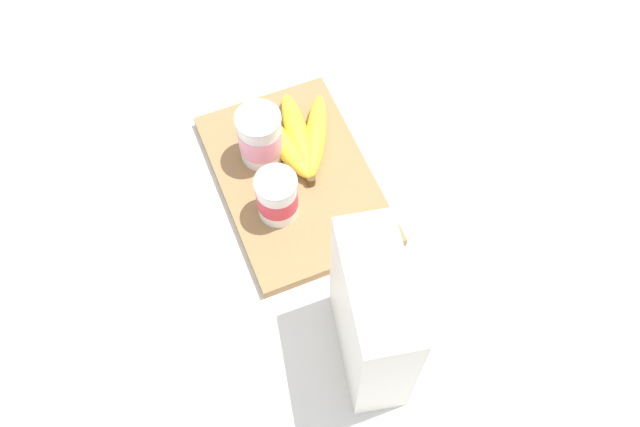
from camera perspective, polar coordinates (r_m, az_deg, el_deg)
name	(u,v)px	position (r m, az deg, el deg)	size (l,w,h in m)	color
ground_plane	(296,182)	(1.14, -1.99, 2.52)	(2.40, 2.40, 0.00)	silver
cutting_board	(295,179)	(1.13, -2.00, 2.79)	(0.34, 0.23, 0.02)	#A37A4C
cereal_box	(372,318)	(0.91, 4.24, -8.43)	(0.18, 0.07, 0.24)	white
yogurt_cup_front	(277,197)	(1.05, -3.48, 1.36)	(0.06, 0.06, 0.09)	white
yogurt_cup_back	(260,137)	(1.11, -4.86, 6.18)	(0.07, 0.07, 0.10)	white
banana_bunch	(299,138)	(1.14, -1.72, 6.11)	(0.18, 0.14, 0.04)	yellow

